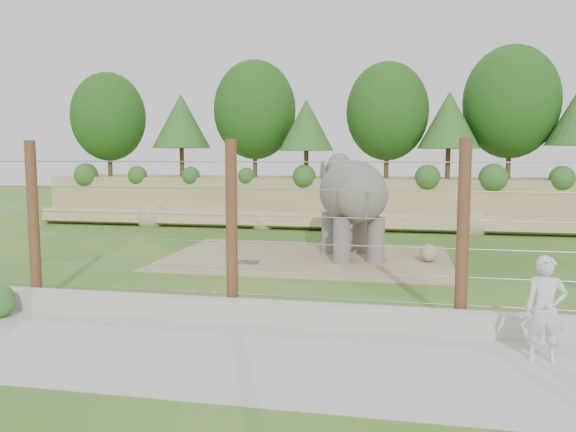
% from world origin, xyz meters
% --- Properties ---
extents(ground, '(90.00, 90.00, 0.00)m').
position_xyz_m(ground, '(0.00, 0.00, 0.00)').
color(ground, '#2D5A17').
rests_on(ground, ground).
extents(back_embankment, '(30.00, 5.52, 8.77)m').
position_xyz_m(back_embankment, '(0.59, 12.68, 3.97)').
color(back_embankment, '#917A52').
rests_on(back_embankment, ground).
extents(dirt_patch, '(10.00, 7.00, 0.02)m').
position_xyz_m(dirt_patch, '(0.50, 3.00, 0.01)').
color(dirt_patch, '#8E7A5C').
rests_on(dirt_patch, ground).
extents(drain_grate, '(1.00, 0.60, 0.03)m').
position_xyz_m(drain_grate, '(-1.46, 1.61, 0.04)').
color(drain_grate, '#262628').
rests_on(drain_grate, dirt_patch).
extents(elephant, '(3.34, 4.90, 3.65)m').
position_xyz_m(elephant, '(2.05, 3.35, 1.82)').
color(elephant, '#645E59').
rests_on(elephant, ground).
extents(stone_ball, '(0.61, 0.61, 0.61)m').
position_xyz_m(stone_ball, '(4.71, 2.98, 0.32)').
color(stone_ball, gray).
rests_on(stone_ball, dirt_patch).
extents(retaining_wall, '(26.00, 0.35, 0.50)m').
position_xyz_m(retaining_wall, '(0.00, -5.00, 0.25)').
color(retaining_wall, '#A3A098').
rests_on(retaining_wall, ground).
extents(walkway, '(26.00, 4.00, 0.01)m').
position_xyz_m(walkway, '(0.00, -7.00, 0.01)').
color(walkway, '#A3A098').
rests_on(walkway, ground).
extents(barrier_fence, '(20.26, 0.26, 4.00)m').
position_xyz_m(barrier_fence, '(0.00, -4.50, 2.00)').
color(barrier_fence, '#52301A').
rests_on(barrier_fence, ground).
extents(zookeeper, '(0.72, 0.51, 1.89)m').
position_xyz_m(zookeeper, '(6.24, -6.24, 0.95)').
color(zookeeper, '#A9ACB2').
rests_on(zookeeper, walkway).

